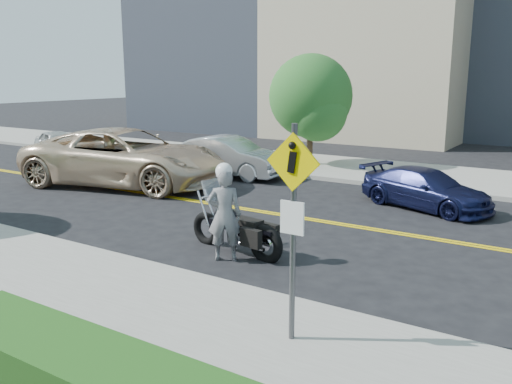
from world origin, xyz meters
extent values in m
plane|color=black|center=(0.00, 0.00, 0.00)|extent=(120.00, 120.00, 0.00)
cube|color=#9E9B91|center=(0.00, -7.50, 0.07)|extent=(60.00, 5.00, 0.15)
cube|color=#9E9B91|center=(0.00, 7.50, 0.07)|extent=(60.00, 5.00, 0.15)
cylinder|color=#4C4C51|center=(4.20, -6.30, 1.65)|extent=(0.08, 0.08, 3.00)
cube|color=#F9D800|center=(4.20, -6.33, 2.65)|extent=(0.78, 0.03, 0.78)
cube|color=white|center=(4.20, -6.33, 1.90)|extent=(0.35, 0.03, 0.45)
imported|color=#A9A9AE|center=(1.24, -3.81, 0.96)|extent=(0.84, 0.76, 1.92)
sphere|color=white|center=(1.24, -3.81, 1.87)|extent=(0.35, 0.35, 0.35)
imported|color=beige|center=(-6.16, 0.61, 0.98)|extent=(7.61, 4.79, 1.96)
imported|color=silver|center=(-13.53, 3.51, 0.62)|extent=(3.93, 2.65, 1.24)
imported|color=#AEB2B6|center=(-4.18, 3.91, 0.74)|extent=(4.57, 1.73, 1.49)
imported|color=#161B44|center=(3.46, 2.90, 0.57)|extent=(4.20, 2.76, 1.13)
cylinder|color=#382619|center=(-2.52, 7.30, 1.87)|extent=(0.24, 0.24, 3.73)
sphere|color=#23611E|center=(-2.52, 7.30, 2.91)|extent=(3.36, 3.36, 3.36)
camera|label=1|loc=(7.56, -12.43, 3.77)|focal=38.00mm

